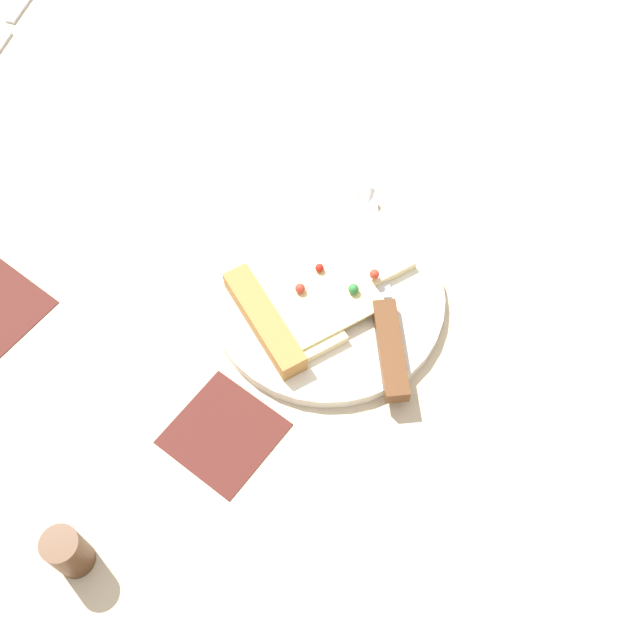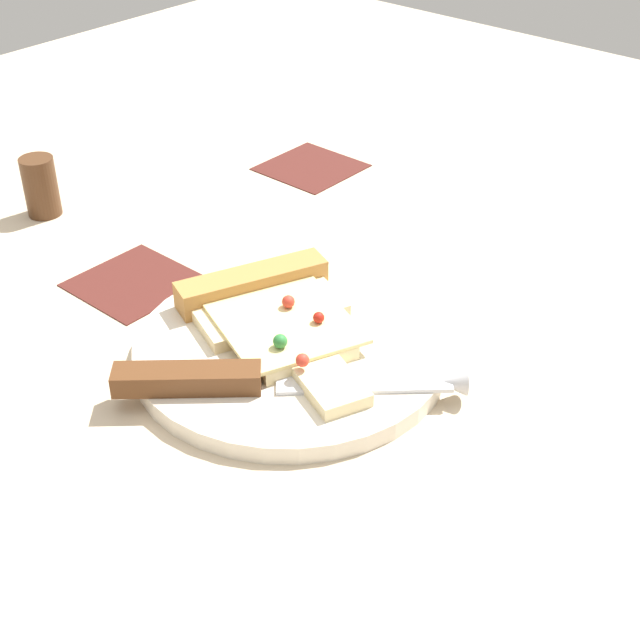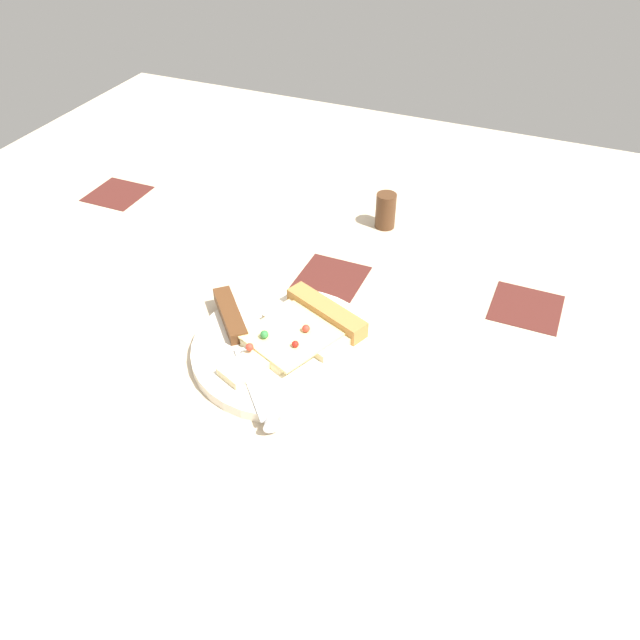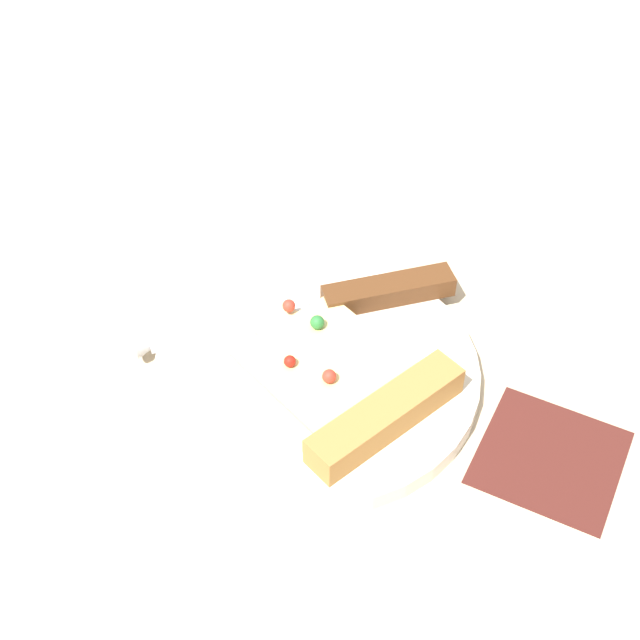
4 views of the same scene
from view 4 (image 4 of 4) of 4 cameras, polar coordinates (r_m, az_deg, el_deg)
ground_plane at (r=63.27cm, az=-2.21°, el=-5.95°), size 155.04×155.04×3.00cm
plate at (r=62.77cm, az=-0.23°, el=-3.37°), size 22.95×22.95×1.38cm
pizza_slice at (r=60.37cm, az=1.38°, el=-3.86°), size 14.51×19.06×2.32cm
knife at (r=65.72cm, az=0.63°, el=1.05°), size 17.75×19.12×2.45cm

